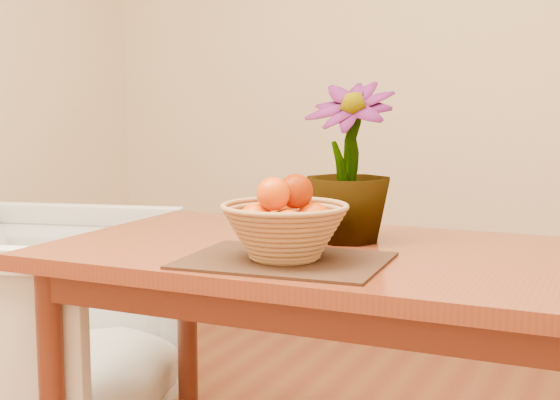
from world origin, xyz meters
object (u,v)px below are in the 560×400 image
at_px(table, 334,283).
at_px(potted_plant, 348,162).
at_px(armchair, 19,323).
at_px(wicker_basket, 285,234).

distance_m(table, potted_plant, 0.31).
height_order(potted_plant, armchair, potted_plant).
height_order(table, wicker_basket, wicker_basket).
height_order(table, potted_plant, potted_plant).
relative_size(table, armchair, 1.65).
bearing_deg(potted_plant, wicker_basket, -98.20).
height_order(wicker_basket, potted_plant, potted_plant).
bearing_deg(wicker_basket, potted_plant, 82.22).
relative_size(wicker_basket, potted_plant, 0.70).
xyz_separation_m(potted_plant, armchair, (-1.04, -0.07, -0.53)).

